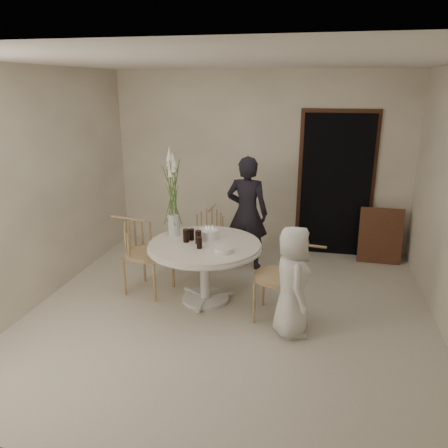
% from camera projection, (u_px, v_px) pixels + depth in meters
% --- Properties ---
extents(ground, '(4.50, 4.50, 0.00)m').
position_uv_depth(ground, '(230.00, 313.00, 4.98)').
color(ground, beige).
rests_on(ground, ground).
extents(room_shell, '(4.50, 4.50, 4.50)m').
position_uv_depth(room_shell, '(230.00, 173.00, 4.48)').
color(room_shell, white).
rests_on(room_shell, ground).
extents(doorway, '(1.00, 0.10, 2.10)m').
position_uv_depth(doorway, '(336.00, 186.00, 6.46)').
color(doorway, black).
rests_on(doorway, ground).
extents(door_trim, '(1.12, 0.03, 2.22)m').
position_uv_depth(door_trim, '(336.00, 181.00, 6.48)').
color(door_trim, brown).
rests_on(door_trim, ground).
extents(table, '(1.33, 1.33, 0.73)m').
position_uv_depth(table, '(205.00, 252.00, 5.09)').
color(table, silver).
rests_on(table, ground).
extents(picture_frame, '(0.61, 0.20, 0.80)m').
position_uv_depth(picture_frame, '(380.00, 236.00, 6.30)').
color(picture_frame, brown).
rests_on(picture_frame, ground).
extents(chair_far, '(0.44, 0.48, 0.77)m').
position_uv_depth(chair_far, '(210.00, 227.00, 6.37)').
color(chair_far, tan).
rests_on(chair_far, ground).
extents(chair_right, '(0.58, 0.54, 0.91)m').
position_uv_depth(chair_right, '(290.00, 270.00, 4.68)').
color(chair_right, tan).
rests_on(chair_right, ground).
extents(chair_left, '(0.62, 0.59, 0.94)m').
position_uv_depth(chair_left, '(138.00, 244.00, 5.37)').
color(chair_left, tan).
rests_on(chair_left, ground).
extents(girl, '(0.60, 0.42, 1.58)m').
position_uv_depth(girl, '(247.00, 213.00, 6.01)').
color(girl, black).
rests_on(girl, ground).
extents(boy, '(0.50, 0.65, 1.17)m').
position_uv_depth(boy, '(292.00, 282.00, 4.40)').
color(boy, silver).
rests_on(boy, ground).
extents(birthday_cake, '(0.23, 0.23, 0.16)m').
position_uv_depth(birthday_cake, '(209.00, 234.00, 5.19)').
color(birthday_cake, white).
rests_on(birthday_cake, table).
extents(cola_tumbler_a, '(0.08, 0.08, 0.15)m').
position_uv_depth(cola_tumbler_a, '(186.00, 236.00, 5.07)').
color(cola_tumbler_a, black).
rests_on(cola_tumbler_a, table).
extents(cola_tumbler_b, '(0.06, 0.06, 0.13)m').
position_uv_depth(cola_tumbler_b, '(199.00, 243.00, 4.87)').
color(cola_tumbler_b, black).
rests_on(cola_tumbler_b, table).
extents(cola_tumbler_c, '(0.08, 0.08, 0.13)m').
position_uv_depth(cola_tumbler_c, '(192.00, 234.00, 5.14)').
color(cola_tumbler_c, black).
rests_on(cola_tumbler_c, table).
extents(cola_tumbler_d, '(0.09, 0.09, 0.16)m').
position_uv_depth(cola_tumbler_d, '(198.00, 237.00, 5.02)').
color(cola_tumbler_d, black).
rests_on(cola_tumbler_d, table).
extents(plate_stack, '(0.25, 0.25, 0.06)m').
position_uv_depth(plate_stack, '(224.00, 250.00, 4.78)').
color(plate_stack, silver).
rests_on(plate_stack, table).
extents(flower_vase, '(0.15, 0.15, 1.08)m').
position_uv_depth(flower_vase, '(173.00, 195.00, 5.16)').
color(flower_vase, silver).
rests_on(flower_vase, table).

